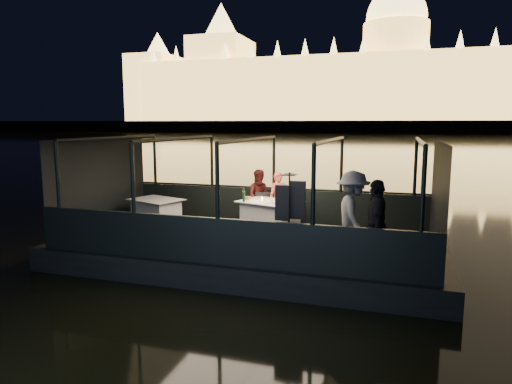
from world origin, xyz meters
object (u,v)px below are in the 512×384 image
(person_man_maroon, at_px, (260,196))
(passenger_dark, at_px, (376,223))
(chair_port_right, at_px, (282,211))
(person_woman_coral, at_px, (279,197))
(wine_bottle, at_px, (244,196))
(coat_stand, at_px, (289,216))
(dining_table_central, at_px, (270,216))
(passenger_stripe, at_px, (353,217))
(dining_table_aft, at_px, (156,211))
(chair_port_left, at_px, (261,209))

(person_man_maroon, bearing_deg, passenger_dark, -59.64)
(chair_port_right, bearing_deg, person_woman_coral, 125.14)
(person_woman_coral, bearing_deg, wine_bottle, -143.00)
(chair_port_right, xyz_separation_m, coat_stand, (0.82, -2.71, 0.45))
(dining_table_central, height_order, wine_bottle, wine_bottle)
(dining_table_central, height_order, person_man_maroon, person_man_maroon)
(passenger_stripe, bearing_deg, dining_table_aft, 54.69)
(dining_table_central, distance_m, chair_port_right, 0.49)
(passenger_dark, bearing_deg, dining_table_aft, -113.69)
(dining_table_central, xyz_separation_m, wine_bottle, (-0.60, -0.26, 0.53))
(dining_table_central, xyz_separation_m, passenger_dark, (2.63, -2.21, 0.47))
(dining_table_central, height_order, passenger_stripe, passenger_stripe)
(passenger_stripe, distance_m, passenger_dark, 0.63)
(coat_stand, height_order, person_woman_coral, coat_stand)
(chair_port_left, relative_size, person_woman_coral, 0.61)
(wine_bottle, bearing_deg, chair_port_left, 76.61)
(wine_bottle, bearing_deg, person_woman_coral, 58.71)
(coat_stand, bearing_deg, wine_bottle, 128.80)
(passenger_stripe, bearing_deg, coat_stand, 93.88)
(wine_bottle, bearing_deg, passenger_stripe, -28.97)
(dining_table_central, height_order, dining_table_aft, dining_table_central)
(passenger_stripe, bearing_deg, chair_port_right, 23.16)
(chair_port_right, distance_m, person_woman_coral, 0.46)
(person_woman_coral, xyz_separation_m, passenger_dark, (2.61, -2.97, 0.10))
(coat_stand, distance_m, wine_bottle, 2.57)
(dining_table_central, height_order, passenger_dark, passenger_dark)
(passenger_stripe, relative_size, wine_bottle, 5.38)
(dining_table_central, distance_m, coat_stand, 2.53)
(dining_table_aft, xyz_separation_m, passenger_stripe, (5.23, -1.61, 0.47))
(chair_port_right, bearing_deg, passenger_dark, -41.97)
(dining_table_central, xyz_separation_m, dining_table_aft, (-3.07, -0.18, 0.00))
(person_man_maroon, bearing_deg, chair_port_right, -38.24)
(passenger_stripe, height_order, wine_bottle, passenger_stripe)
(dining_table_central, distance_m, chair_port_left, 0.68)
(chair_port_right, xyz_separation_m, passenger_stripe, (1.97, -2.24, 0.40))
(chair_port_left, distance_m, coat_stand, 3.16)
(passenger_stripe, bearing_deg, chair_port_left, 29.78)
(chair_port_left, bearing_deg, passenger_dark, -62.54)
(passenger_dark, xyz_separation_m, wine_bottle, (-3.23, 1.95, 0.06))
(person_woman_coral, xyz_separation_m, passenger_stripe, (2.15, -2.55, 0.10))
(chair_port_right, bearing_deg, chair_port_left, 177.84)
(chair_port_left, xyz_separation_m, chair_port_right, (0.61, -0.08, 0.00))
(chair_port_right, bearing_deg, dining_table_central, -107.69)
(person_man_maroon, bearing_deg, person_woman_coral, -11.86)
(person_man_maroon, distance_m, passenger_dark, 4.27)
(dining_table_central, relative_size, chair_port_right, 1.55)
(coat_stand, relative_size, passenger_stripe, 0.99)
(person_man_maroon, bearing_deg, dining_table_aft, -177.14)
(dining_table_central, relative_size, dining_table_aft, 1.11)
(chair_port_right, relative_size, coat_stand, 0.54)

